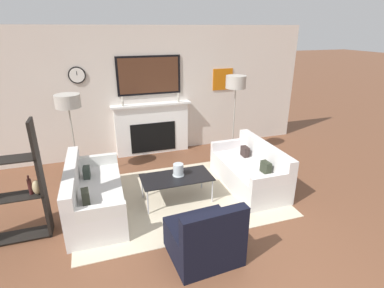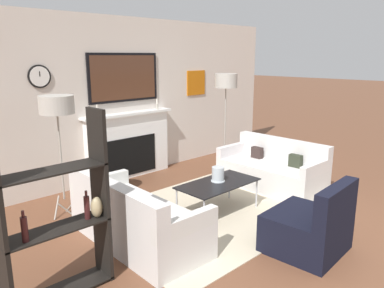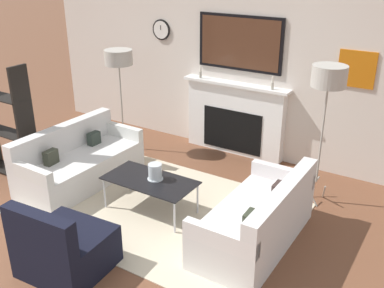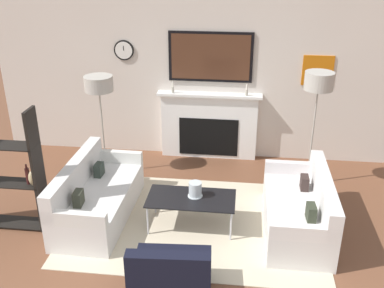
% 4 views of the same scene
% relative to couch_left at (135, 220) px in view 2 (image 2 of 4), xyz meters
% --- Properties ---
extents(fireplace_wall, '(7.19, 0.28, 2.70)m').
position_rel_couch_left_xyz_m(fireplace_wall, '(1.34, 2.13, 0.95)').
color(fireplace_wall, beige).
rests_on(fireplace_wall, ground_plane).
extents(area_rug, '(3.28, 2.27, 0.01)m').
position_rel_couch_left_xyz_m(area_rug, '(1.34, -0.00, -0.27)').
color(area_rug, beige).
rests_on(area_rug, ground_plane).
extents(couch_left, '(0.82, 1.76, 0.78)m').
position_rel_couch_left_xyz_m(couch_left, '(0.00, 0.00, 0.00)').
color(couch_left, silver).
rests_on(couch_left, ground_plane).
extents(couch_right, '(0.77, 1.65, 0.76)m').
position_rel_couch_left_xyz_m(couch_right, '(2.67, -0.00, -0.00)').
color(couch_right, silver).
rests_on(couch_right, ground_plane).
extents(armchair, '(0.84, 0.79, 0.81)m').
position_rel_couch_left_xyz_m(armchair, '(1.26, -1.45, -0.01)').
color(armchair, black).
rests_on(armchair, ground_plane).
extents(coffee_table, '(1.12, 0.57, 0.43)m').
position_rel_couch_left_xyz_m(coffee_table, '(1.29, -0.09, 0.12)').
color(coffee_table, black).
rests_on(coffee_table, ground_plane).
extents(hurricane_candle, '(0.19, 0.19, 0.20)m').
position_rel_couch_left_xyz_m(hurricane_candle, '(1.34, -0.04, 0.24)').
color(hurricane_candle, silver).
rests_on(hurricane_candle, coffee_table).
extents(floor_lamp_left, '(0.43, 0.43, 1.60)m').
position_rel_couch_left_xyz_m(floor_lamp_left, '(-0.24, 1.23, 1.18)').
color(floor_lamp_left, '#9E998E').
rests_on(floor_lamp_left, ground_plane).
extents(floor_lamp_right, '(0.41, 0.41, 1.77)m').
position_rel_couch_left_xyz_m(floor_lamp_right, '(2.92, 1.23, 1.33)').
color(floor_lamp_right, '#9E998E').
rests_on(floor_lamp_right, ground_plane).
extents(shelf_unit, '(0.92, 0.28, 1.62)m').
position_rel_couch_left_xyz_m(shelf_unit, '(-1.00, -0.32, 0.48)').
color(shelf_unit, black).
rests_on(shelf_unit, ground_plane).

